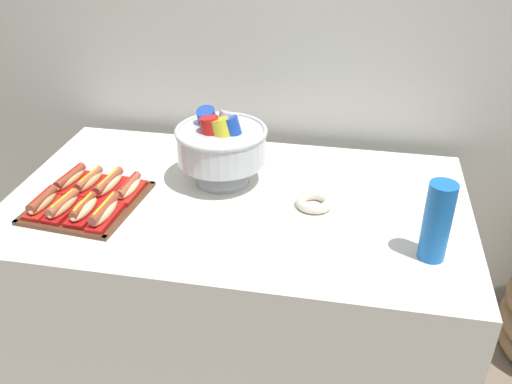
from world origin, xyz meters
TOP-DOWN VIEW (x-y plane):
  - ground_plane at (0.00, 0.00)m, footprint 10.00×10.00m
  - buffet_table at (0.00, 0.00)m, footprint 1.56×0.92m
  - serving_tray at (-0.48, -0.13)m, footprint 0.36×0.39m
  - hot_dog_0 at (-0.60, -0.20)m, footprint 0.07×0.16m
  - hot_dog_1 at (-0.53, -0.21)m, footprint 0.08×0.17m
  - hot_dog_2 at (-0.45, -0.21)m, footprint 0.08×0.16m
  - hot_dog_3 at (-0.38, -0.22)m, footprint 0.06×0.18m
  - hot_dog_4 at (-0.59, -0.04)m, footprint 0.08×0.18m
  - hot_dog_5 at (-0.52, -0.04)m, footprint 0.08×0.16m
  - hot_dog_6 at (-0.44, -0.05)m, footprint 0.08×0.18m
  - hot_dog_7 at (-0.37, -0.06)m, footprint 0.07×0.16m
  - punch_bowl at (-0.08, 0.11)m, footprint 0.32×0.32m
  - cup_stack at (0.62, -0.21)m, footprint 0.08×0.08m
  - donut at (0.26, 0.00)m, footprint 0.13×0.13m

SIDE VIEW (x-z plane):
  - ground_plane at x=0.00m, z-range 0.00..0.00m
  - buffet_table at x=0.00m, z-range 0.02..0.76m
  - serving_tray at x=-0.48m, z-range 0.74..0.75m
  - donut at x=0.26m, z-range 0.74..0.78m
  - hot_dog_7 at x=-0.37m, z-range 0.75..0.81m
  - hot_dog_4 at x=-0.59m, z-range 0.75..0.81m
  - hot_dog_1 at x=-0.53m, z-range 0.75..0.81m
  - hot_dog_2 at x=-0.45m, z-range 0.75..0.81m
  - hot_dog_5 at x=-0.52m, z-range 0.75..0.81m
  - hot_dog_6 at x=-0.44m, z-range 0.75..0.81m
  - hot_dog_0 at x=-0.60m, z-range 0.75..0.81m
  - hot_dog_3 at x=-0.38m, z-range 0.75..0.81m
  - cup_stack at x=0.62m, z-range 0.74..0.99m
  - punch_bowl at x=-0.08m, z-range 0.76..1.02m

